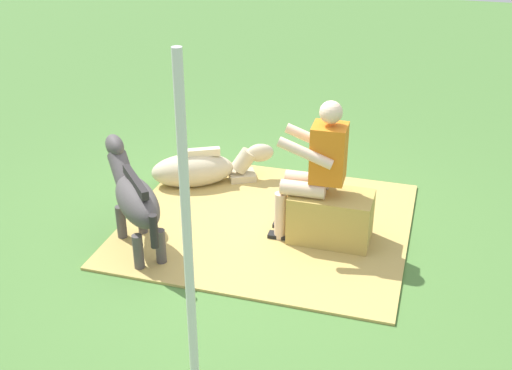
{
  "coord_description": "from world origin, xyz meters",
  "views": [
    {
      "loc": [
        -1.63,
        5.09,
        3.23
      ],
      "look_at": [
        -0.15,
        0.05,
        0.55
      ],
      "focal_mm": 45.84,
      "sensor_mm": 36.0,
      "label": 1
    }
  ],
  "objects_px": {
    "tent_pole_left": "(187,238)",
    "pony_standing": "(134,197)",
    "pony_lying": "(202,168)",
    "hay_bale": "(331,218)",
    "person_seated": "(315,165)"
  },
  "relations": [
    {
      "from": "person_seated",
      "to": "tent_pole_left",
      "type": "xyz_separation_m",
      "value": [
        0.37,
        2.07,
        0.41
      ]
    },
    {
      "from": "person_seated",
      "to": "tent_pole_left",
      "type": "relative_size",
      "value": 0.59
    },
    {
      "from": "hay_bale",
      "to": "person_seated",
      "type": "distance_m",
      "value": 0.54
    },
    {
      "from": "hay_bale",
      "to": "pony_lying",
      "type": "bearing_deg",
      "value": -26.13
    },
    {
      "from": "pony_standing",
      "to": "pony_lying",
      "type": "height_order",
      "value": "pony_standing"
    },
    {
      "from": "pony_standing",
      "to": "pony_lying",
      "type": "distance_m",
      "value": 1.39
    },
    {
      "from": "tent_pole_left",
      "to": "pony_standing",
      "type": "bearing_deg",
      "value": -52.86
    },
    {
      "from": "pony_lying",
      "to": "tent_pole_left",
      "type": "xyz_separation_m",
      "value": [
        -1.01,
        2.83,
        0.97
      ]
    },
    {
      "from": "hay_bale",
      "to": "pony_standing",
      "type": "xyz_separation_m",
      "value": [
        1.66,
        0.59,
        0.27
      ]
    },
    {
      "from": "hay_bale",
      "to": "pony_lying",
      "type": "relative_size",
      "value": 0.57
    },
    {
      "from": "hay_bale",
      "to": "pony_lying",
      "type": "distance_m",
      "value": 1.72
    },
    {
      "from": "person_seated",
      "to": "tent_pole_left",
      "type": "bearing_deg",
      "value": 79.9
    },
    {
      "from": "hay_bale",
      "to": "pony_standing",
      "type": "relative_size",
      "value": 0.67
    },
    {
      "from": "pony_lying",
      "to": "tent_pole_left",
      "type": "bearing_deg",
      "value": 109.61
    },
    {
      "from": "person_seated",
      "to": "tent_pole_left",
      "type": "distance_m",
      "value": 2.14
    }
  ]
}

